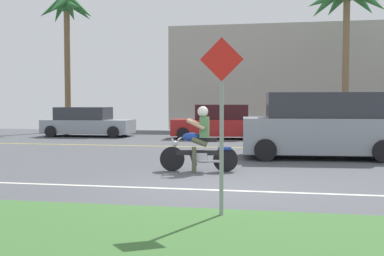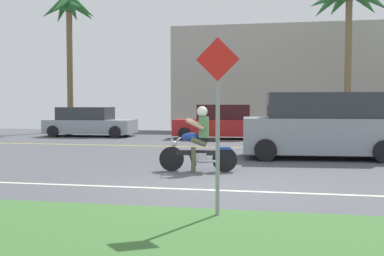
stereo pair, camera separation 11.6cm
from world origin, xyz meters
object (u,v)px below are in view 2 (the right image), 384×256
Objects in this scene: suv_nearby at (321,127)px; street_sign at (218,109)px; palm_tree_2 at (70,16)px; parked_car_2 at (358,125)px; palm_tree_1 at (348,2)px; parked_car_0 at (89,122)px; parked_car_1 at (220,123)px; motorcyclist at (199,144)px.

street_sign is (-1.99, -7.97, 0.63)m from suv_nearby.
street_sign is at bearing -59.20° from palm_tree_2.
parked_car_2 is 0.53× the size of palm_tree_1.
suv_nearby is 0.61× the size of palm_tree_2.
palm_tree_1 is at bearing 88.23° from parked_car_2.
suv_nearby is at bearing -108.16° from parked_car_2.
parked_car_0 is 0.55× the size of palm_tree_1.
parked_car_1 is at bearing 97.64° from street_sign.
suv_nearby is at bearing -60.14° from parked_car_1.
parked_car_1 is 5.99m from parked_car_2.
motorcyclist reaches higher than parked_car_1.
street_sign is at bearing -104.02° from suv_nearby.
palm_tree_1 is at bearing -0.07° from palm_tree_2.
parked_car_2 is 1.62× the size of street_sign.
suv_nearby reaches higher than parked_car_0.
palm_tree_1 is at bearing 31.46° from parked_car_1.
palm_tree_2 is (-15.11, 0.02, -0.17)m from palm_tree_1.
suv_nearby is at bearing -100.73° from palm_tree_1.
motorcyclist is 4.79m from street_sign.
suv_nearby is 8.24m from street_sign.
street_sign is at bearing -82.36° from parked_car_1.
parked_car_0 is at bearing -165.30° from palm_tree_1.
parked_car_0 is 1.04× the size of parked_car_2.
street_sign reaches higher than motorcyclist.
parked_car_2 is at bearing -18.40° from palm_tree_2.
motorcyclist is 0.45× the size of parked_car_1.
parked_car_0 is (-10.57, 7.33, -0.28)m from suv_nearby.
parked_car_0 is at bearing -52.71° from palm_tree_2.
motorcyclist is at bearing -55.17° from parked_car_0.
motorcyclist is at bearing -110.02° from palm_tree_1.
palm_tree_2 is (-13.09, 10.65, 5.59)m from suv_nearby.
suv_nearby is at bearing -39.12° from palm_tree_2.
parked_car_0 is 14.34m from palm_tree_1.
suv_nearby is 12.86m from parked_car_0.
parked_car_0 is 17.57m from street_sign.
suv_nearby is (3.10, 3.40, 0.28)m from motorcyclist.
palm_tree_1 reaches higher than parked_car_2.
parked_car_1 is at bearing 94.93° from motorcyclist.
motorcyclist is 16.11m from palm_tree_1.
palm_tree_2 is at bearing 125.42° from motorcyclist.
parked_car_0 is 12.54m from parked_car_2.
suv_nearby reaches higher than parked_car_2.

